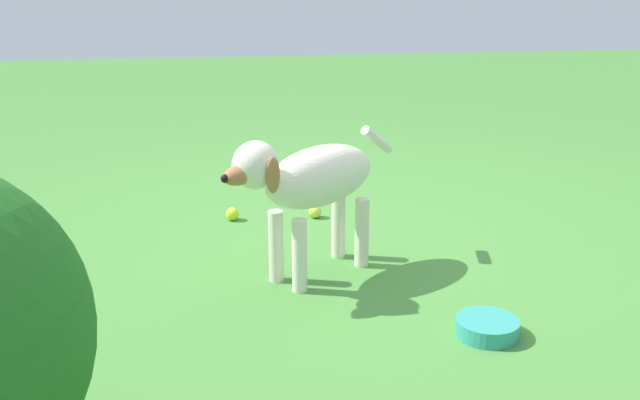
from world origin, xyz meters
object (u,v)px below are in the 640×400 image
water_bowl (487,327)px  tennis_ball_0 (232,214)px  dog (310,181)px  tennis_ball_1 (315,212)px

water_bowl → tennis_ball_0: bearing=32.4°
dog → tennis_ball_1: bearing=-135.6°
tennis_ball_0 → tennis_ball_1: (-0.02, -0.41, 0.00)m
tennis_ball_1 → water_bowl: bearing=-161.9°
dog → tennis_ball_1: dog is taller
tennis_ball_1 → water_bowl: (-1.29, -0.42, -0.00)m
tennis_ball_0 → water_bowl: size_ratio=0.30×
tennis_ball_1 → dog: bearing=170.6°
dog → tennis_ball_0: bearing=-104.2°
dog → water_bowl: (-0.58, -0.54, -0.38)m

